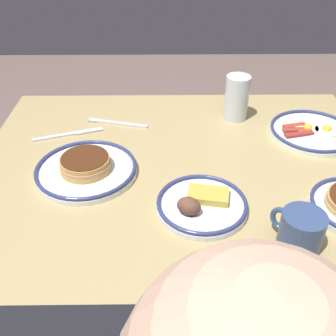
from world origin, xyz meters
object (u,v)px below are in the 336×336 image
plate_near_main (312,132)px  coffee_mug (300,231)px  plate_far_side (86,168)px  butter_knife (68,134)px  drinking_glass (236,100)px  plate_center_pancakes (200,204)px  fork_near (117,123)px

plate_near_main → coffee_mug: bearing=69.1°
plate_far_side → coffee_mug: 0.56m
plate_near_main → butter_knife: plate_near_main is taller
plate_far_side → drinking_glass: drinking_glass is taller
butter_knife → coffee_mug: bearing=141.1°
plate_near_main → drinking_glass: bearing=-27.3°
plate_center_pancakes → drinking_glass: size_ratio=1.50×
drinking_glass → butter_knife: (0.53, 0.11, -0.06)m
plate_center_pancakes → coffee_mug: 0.23m
drinking_glass → plate_far_side: bearing=34.6°
plate_center_pancakes → plate_far_side: same height
plate_center_pancakes → plate_far_side: size_ratio=0.81×
drinking_glass → butter_knife: 0.55m
coffee_mug → butter_knife: (0.58, -0.47, -0.04)m
plate_near_main → butter_knife: size_ratio=1.23×
plate_far_side → fork_near: (-0.06, -0.27, -0.01)m
plate_center_pancakes → coffee_mug: coffee_mug is taller
plate_near_main → plate_far_side: (0.67, 0.19, 0.01)m
plate_near_main → plate_far_side: plate_far_side is taller
plate_near_main → coffee_mug: size_ratio=2.40×
plate_center_pancakes → butter_knife: plate_center_pancakes is taller
drinking_glass → fork_near: (0.39, 0.04, -0.06)m
plate_near_main → coffee_mug: coffee_mug is taller
plate_far_side → fork_near: size_ratio=1.35×
plate_center_pancakes → butter_knife: bearing=-42.4°
plate_near_main → drinking_glass: 0.26m
plate_near_main → fork_near: 0.62m
butter_knife → plate_center_pancakes: bearing=137.6°
plate_far_side → coffee_mug: size_ratio=2.53×
fork_near → coffee_mug: bearing=129.0°
coffee_mug → drinking_glass: 0.58m
plate_center_pancakes → drinking_glass: 0.48m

